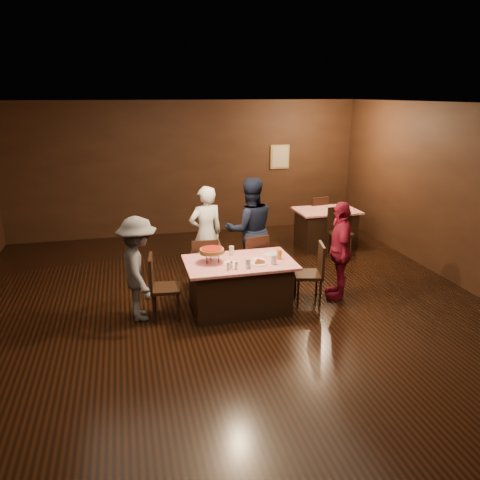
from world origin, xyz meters
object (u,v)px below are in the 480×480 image
chair_far_left (204,265)px  diner_grey_knit (139,269)px  chair_far_right (252,261)px  diner_white_jacket (206,234)px  chair_end_left (165,287)px  glass_front_left (248,263)px  chair_back_far (315,216)px  glass_front_right (274,260)px  chair_back_near (340,232)px  pizza_stand (212,251)px  back_table (326,227)px  diner_red_shirt (340,250)px  diner_navy_hoodie (250,230)px  glass_back (231,251)px  main_table (239,285)px  plate_empty (272,254)px  chair_end_right (308,273)px

chair_far_left → diner_grey_knit: (-1.06, -0.69, 0.28)m
chair_far_right → diner_white_jacket: 0.94m
chair_end_left → glass_front_left: chair_end_left is taller
chair_back_far → glass_front_right: 4.10m
chair_end_left → glass_front_right: chair_end_left is taller
chair_back_near → glass_front_right: 3.07m
chair_back_near → pizza_stand: (-2.97, -1.89, 0.48)m
chair_far_left → pizza_stand: size_ratio=2.50×
back_table → diner_grey_knit: bearing=-147.4°
chair_far_left → diner_white_jacket: (0.13, 0.55, 0.36)m
diner_grey_knit → glass_front_right: (1.91, -0.31, 0.08)m
chair_back_near → diner_red_shirt: (-0.92, -1.86, 0.31)m
diner_navy_hoodie → glass_back: size_ratio=12.88×
diner_white_jacket → diner_grey_knit: bearing=32.6°
chair_far_left → chair_far_right: 0.80m
back_table → diner_white_jacket: size_ratio=0.78×
chair_end_left → diner_navy_hoodie: diner_navy_hoodie is taller
back_table → diner_grey_knit: diner_grey_knit is taller
pizza_stand → main_table: bearing=-7.1°
chair_far_left → chair_end_left: (-0.70, -0.75, 0.00)m
back_table → plate_empty: bearing=-129.0°
chair_far_right → pizza_stand: 1.16m
back_table → chair_back_near: 0.71m
diner_red_shirt → glass_front_left: bearing=-58.1°
diner_navy_hoodie → pizza_stand: (-0.87, -1.09, 0.05)m
chair_back_far → diner_navy_hoodie: (-2.10, -2.10, 0.43)m
diner_white_jacket → glass_front_left: size_ratio=11.89×
main_table → chair_back_far: 4.14m
main_table → diner_grey_knit: (-1.46, 0.06, 0.37)m
chair_back_near → glass_front_left: chair_back_near is taller
back_table → chair_far_right: 2.88m
chair_far_left → chair_end_left: bearing=50.8°
chair_end_right → glass_back: bearing=-91.0°
chair_end_right → diner_red_shirt: 0.63m
diner_white_jacket → glass_front_right: (0.72, -1.55, 0.01)m
chair_far_right → chair_end_right: (0.70, -0.75, 0.00)m
diner_navy_hoodie → plate_empty: bearing=94.1°
chair_end_right → diner_white_jacket: (-1.37, 1.30, 0.36)m
chair_back_far → pizza_stand: 4.38m
chair_back_far → glass_back: size_ratio=6.79×
pizza_stand → plate_empty: size_ratio=1.52×
plate_empty → glass_front_right: (-0.10, -0.40, 0.06)m
main_table → diner_grey_knit: bearing=177.5°
back_table → chair_far_right: bearing=-138.9°
chair_end_left → chair_back_near: (3.67, 1.94, 0.00)m
main_table → back_table: bearing=45.8°
glass_front_left → chair_back_far: bearing=54.6°
main_table → chair_end_right: size_ratio=1.68×
chair_end_left → chair_back_far: bearing=-42.1°
pizza_stand → chair_far_right: bearing=41.2°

